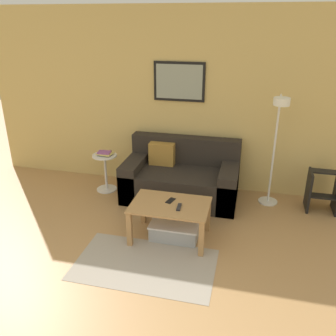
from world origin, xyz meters
name	(u,v)px	position (x,y,z in m)	size (l,w,h in m)	color
wall_back	(170,101)	(0.00, 3.37, 1.28)	(5.60, 0.09, 2.55)	#D6B76B
area_rug	(145,264)	(0.22, 1.32, 0.00)	(1.45, 0.85, 0.01)	#A39989
couch	(181,178)	(0.27, 2.92, 0.29)	(1.57, 0.86, 0.81)	#28231E
coffee_table	(170,211)	(0.36, 1.87, 0.36)	(0.88, 0.59, 0.44)	#AD7F4C
storage_bin	(175,230)	(0.41, 1.88, 0.10)	(0.57, 0.35, 0.19)	#9EA3A8
floor_lamp	(277,136)	(1.49, 2.88, 1.01)	(0.26, 0.49, 1.52)	white
side_table	(105,169)	(-0.85, 2.87, 0.33)	(0.35, 0.35, 0.55)	white
book_stack	(105,153)	(-0.85, 2.87, 0.58)	(0.23, 0.19, 0.06)	#4C4C51
remote_control	(179,207)	(0.47, 1.81, 0.45)	(0.04, 0.15, 0.02)	#232328
cell_phone	(171,201)	(0.34, 1.94, 0.44)	(0.07, 0.14, 0.01)	black
step_stool	(323,190)	(2.15, 2.98, 0.29)	(0.38, 0.33, 0.54)	black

